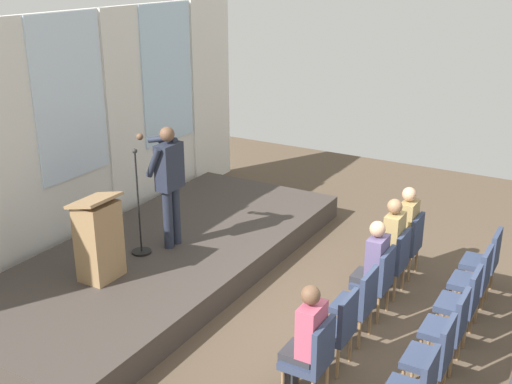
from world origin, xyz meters
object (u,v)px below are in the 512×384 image
object	(u,v)px
audience_r0_c4	(390,242)
chair_r0_c2	(359,301)
chair_r0_c5	(408,242)
audience_r0_c0	(306,337)
audience_r0_c5	(404,227)
chair_r0_c3	(378,278)
chair_r1_c3	(463,300)
chair_r0_c1	(338,326)
chair_r1_c2	(450,325)
lectern	(99,239)
chair_r1_c5	(486,258)
audience_r0_c3	(372,263)
chair_r1_c1	(434,354)
chair_r0_c4	(394,259)
mic_stand	(140,231)
chair_r0_c0	(313,356)
chair_r1_c4	(475,278)
speaker	(169,178)

from	to	relation	value
audience_r0_c4	chair_r0_c2	bearing A→B (deg)	-176.52
chair_r0_c2	chair_r0_c5	world-z (taller)	same
audience_r0_c0	audience_r0_c5	world-z (taller)	audience_r0_c5
chair_r0_c3	chair_r1_c3	world-z (taller)	same
audience_r0_c0	chair_r0_c1	bearing A→B (deg)	-7.22
audience_r0_c0	chair_r1_c2	size ratio (longest dim) A/B	1.41
lectern	audience_r0_c5	distance (m)	4.23
lectern	chair_r1_c5	distance (m)	5.16
chair_r0_c3	audience_r0_c3	bearing A→B (deg)	90.00
chair_r0_c1	chair_r1_c1	distance (m)	1.07
chair_r0_c4	audience_r0_c5	distance (m)	0.68
mic_stand	chair_r0_c0	distance (m)	3.54
chair_r1_c1	chair_r0_c4	bearing A→B (deg)	29.00
mic_stand	audience_r0_c5	distance (m)	3.76
lectern	chair_r1_c5	world-z (taller)	lectern
lectern	chair_r1_c3	bearing A→B (deg)	-70.91
chair_r0_c1	chair_r0_c4	bearing A→B (deg)	0.00
chair_r0_c0	chair_r1_c4	size ratio (longest dim) A/B	1.00
lectern	chair_r1_c3	distance (m)	4.60
chair_r0_c0	chair_r1_c5	distance (m)	3.38
chair_r1_c4	speaker	bearing A→B (deg)	101.69
chair_r0_c5	chair_r1_c5	xyz separation A→B (m)	(0.00, -1.07, 0.00)
chair_r1_c2	chair_r1_c5	xyz separation A→B (m)	(1.92, 0.00, 0.00)
chair_r0_c2	chair_r1_c2	xyz separation A→B (m)	(0.00, -1.07, 0.00)
speaker	chair_r0_c0	distance (m)	3.63
chair_r0_c2	audience_r0_c5	size ratio (longest dim) A/B	0.70
chair_r0_c0	chair_r0_c3	world-z (taller)	same
audience_r0_c0	chair_r0_c5	world-z (taller)	audience_r0_c0
speaker	chair_r1_c3	size ratio (longest dim) A/B	1.90
speaker	audience_r0_c5	world-z (taller)	speaker
audience_r0_c5	chair_r0_c4	bearing A→B (deg)	-172.91
speaker	chair_r0_c2	distance (m)	3.23
chair_r0_c3	chair_r1_c4	distance (m)	1.24
audience_r0_c5	chair_r1_c5	bearing A→B (deg)	-90.00
chair_r1_c2	chair_r1_c5	size ratio (longest dim) A/B	1.00
speaker	chair_r1_c3	xyz separation A→B (m)	(0.22, -4.15, -0.88)
lectern	chair_r0_c5	bearing A→B (deg)	-49.60
mic_stand	audience_r0_c0	size ratio (longest dim) A/B	1.17
speaker	chair_r0_c1	bearing A→B (deg)	-109.03
audience_r0_c5	audience_r0_c4	bearing A→B (deg)	-179.84
audience_r0_c0	chair_r0_c0	bearing A→B (deg)	-90.00
chair_r0_c4	chair_r0_c0	bearing A→B (deg)	180.00
chair_r0_c0	chair_r0_c5	world-z (taller)	same
speaker	mic_stand	size ratio (longest dim) A/B	1.15
audience_r0_c4	audience_r0_c5	xyz separation A→B (m)	(0.64, 0.00, -0.02)
audience_r0_c0	speaker	bearing A→B (deg)	60.42
audience_r0_c4	chair_r1_c2	size ratio (longest dim) A/B	1.48
mic_stand	chair_r1_c5	size ratio (longest dim) A/B	1.65
chair_r0_c5	chair_r1_c5	size ratio (longest dim) A/B	1.00
audience_r0_c5	chair_r1_c3	xyz separation A→B (m)	(-1.28, -1.15, -0.21)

